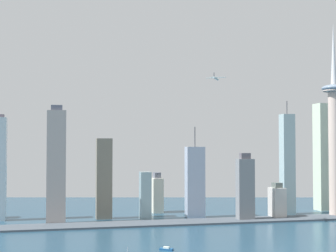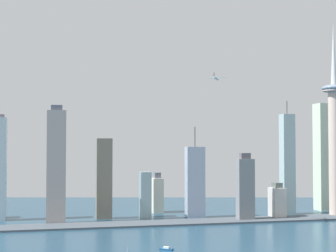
{
  "view_description": "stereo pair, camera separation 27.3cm",
  "coord_description": "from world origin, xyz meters",
  "px_view_note": "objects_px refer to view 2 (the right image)",
  "views": [
    {
      "loc": [
        -144.43,
        -160.2,
        102.48
      ],
      "look_at": [
        4.99,
        490.79,
        127.61
      ],
      "focal_mm": 54.53,
      "sensor_mm": 36.0,
      "label": 1
    },
    {
      "loc": [
        -144.16,
        -160.26,
        102.48
      ],
      "look_at": [
        4.99,
        490.79,
        127.61
      ],
      "focal_mm": 54.53,
      "sensor_mm": 36.0,
      "label": 2
    }
  ],
  "objects_px": {
    "airplane": "(216,78)",
    "skyscraper_10": "(322,157)",
    "skyscraper_7": "(245,189)",
    "boat_6": "(166,249)",
    "skyscraper_9": "(277,202)",
    "skyscraper_2": "(56,166)",
    "skyscraper_1": "(157,194)",
    "observation_tower": "(334,130)",
    "skyscraper_0": "(287,164)",
    "skyscraper_6": "(145,196)",
    "skyscraper_8": "(104,178)",
    "skyscraper_5": "(195,182)"
  },
  "relations": [
    {
      "from": "skyscraper_1",
      "to": "skyscraper_10",
      "type": "height_order",
      "value": "skyscraper_10"
    },
    {
      "from": "skyscraper_6",
      "to": "skyscraper_10",
      "type": "xyz_separation_m",
      "value": [
        290.5,
        34.36,
        51.41
      ]
    },
    {
      "from": "skyscraper_0",
      "to": "skyscraper_6",
      "type": "relative_size",
      "value": 2.57
    },
    {
      "from": "skyscraper_9",
      "to": "boat_6",
      "type": "distance_m",
      "value": 268.76
    },
    {
      "from": "skyscraper_0",
      "to": "skyscraper_8",
      "type": "bearing_deg",
      "value": 176.78
    },
    {
      "from": "skyscraper_5",
      "to": "observation_tower",
      "type": "bearing_deg",
      "value": -9.3
    },
    {
      "from": "skyscraper_9",
      "to": "skyscraper_2",
      "type": "bearing_deg",
      "value": 176.6
    },
    {
      "from": "skyscraper_2",
      "to": "skyscraper_1",
      "type": "bearing_deg",
      "value": 27.53
    },
    {
      "from": "skyscraper_2",
      "to": "boat_6",
      "type": "xyz_separation_m",
      "value": [
        103.8,
        -196.22,
        -74.04
      ]
    },
    {
      "from": "skyscraper_7",
      "to": "skyscraper_0",
      "type": "bearing_deg",
      "value": 28.59
    },
    {
      "from": "skyscraper_0",
      "to": "skyscraper_8",
      "type": "xyz_separation_m",
      "value": [
        -270.64,
        15.22,
        -18.47
      ]
    },
    {
      "from": "skyscraper_5",
      "to": "skyscraper_10",
      "type": "xyz_separation_m",
      "value": [
        218.48,
        32.49,
        33.95
      ]
    },
    {
      "from": "skyscraper_5",
      "to": "skyscraper_7",
      "type": "distance_m",
      "value": 73.79
    },
    {
      "from": "skyscraper_6",
      "to": "skyscraper_10",
      "type": "distance_m",
      "value": 297.01
    },
    {
      "from": "skyscraper_2",
      "to": "boat_6",
      "type": "bearing_deg",
      "value": -62.12
    },
    {
      "from": "skyscraper_8",
      "to": "airplane",
      "type": "relative_size",
      "value": 4.83
    },
    {
      "from": "skyscraper_9",
      "to": "skyscraper_8",
      "type": "bearing_deg",
      "value": 168.36
    },
    {
      "from": "skyscraper_1",
      "to": "skyscraper_8",
      "type": "xyz_separation_m",
      "value": [
        -85.53,
        -47.87,
        28.14
      ]
    },
    {
      "from": "skyscraper_9",
      "to": "airplane",
      "type": "height_order",
      "value": "airplane"
    },
    {
      "from": "skyscraper_2",
      "to": "skyscraper_8",
      "type": "distance_m",
      "value": 75.25
    },
    {
      "from": "skyscraper_2",
      "to": "skyscraper_10",
      "type": "relative_size",
      "value": 0.92
    },
    {
      "from": "skyscraper_5",
      "to": "skyscraper_6",
      "type": "distance_m",
      "value": 74.13
    },
    {
      "from": "skyscraper_7",
      "to": "airplane",
      "type": "xyz_separation_m",
      "value": [
        -51.94,
        -32.13,
        145.14
      ]
    },
    {
      "from": "skyscraper_7",
      "to": "skyscraper_1",
      "type": "bearing_deg",
      "value": 132.41
    },
    {
      "from": "skyscraper_2",
      "to": "skyscraper_10",
      "type": "distance_m",
      "value": 414.14
    },
    {
      "from": "skyscraper_1",
      "to": "skyscraper_9",
      "type": "xyz_separation_m",
      "value": [
        152.57,
        -96.91,
        -5.12
      ]
    },
    {
      "from": "skyscraper_10",
      "to": "skyscraper_5",
      "type": "bearing_deg",
      "value": -171.54
    },
    {
      "from": "boat_6",
      "to": "skyscraper_5",
      "type": "bearing_deg",
      "value": 99.16
    },
    {
      "from": "skyscraper_7",
      "to": "boat_6",
      "type": "height_order",
      "value": "skyscraper_7"
    },
    {
      "from": "skyscraper_7",
      "to": "skyscraper_9",
      "type": "relative_size",
      "value": 1.85
    },
    {
      "from": "skyscraper_7",
      "to": "observation_tower",
      "type": "bearing_deg",
      "value": 4.69
    },
    {
      "from": "skyscraper_2",
      "to": "skyscraper_6",
      "type": "distance_m",
      "value": 128.78
    },
    {
      "from": "skyscraper_0",
      "to": "skyscraper_7",
      "type": "bearing_deg",
      "value": -151.41
    },
    {
      "from": "skyscraper_1",
      "to": "airplane",
      "type": "xyz_separation_m",
      "value": [
        48.04,
        -141.61,
        160.72
      ]
    },
    {
      "from": "skyscraper_0",
      "to": "skyscraper_1",
      "type": "xyz_separation_m",
      "value": [
        -185.11,
        63.08,
        -46.61
      ]
    },
    {
      "from": "skyscraper_7",
      "to": "boat_6",
      "type": "relative_size",
      "value": 6.64
    },
    {
      "from": "skyscraper_8",
      "to": "skyscraper_9",
      "type": "relative_size",
      "value": 2.25
    },
    {
      "from": "boat_6",
      "to": "airplane",
      "type": "bearing_deg",
      "value": 86.54
    },
    {
      "from": "skyscraper_1",
      "to": "skyscraper_7",
      "type": "distance_m",
      "value": 149.08
    },
    {
      "from": "observation_tower",
      "to": "airplane",
      "type": "bearing_deg",
      "value": -167.31
    },
    {
      "from": "observation_tower",
      "to": "boat_6",
      "type": "height_order",
      "value": "observation_tower"
    },
    {
      "from": "observation_tower",
      "to": "skyscraper_6",
      "type": "relative_size",
      "value": 4.3
    },
    {
      "from": "skyscraper_0",
      "to": "airplane",
      "type": "distance_m",
      "value": 194.88
    },
    {
      "from": "skyscraper_6",
      "to": "skyscraper_9",
      "type": "xyz_separation_m",
      "value": [
        182.94,
        -30.22,
        -10.06
      ]
    },
    {
      "from": "observation_tower",
      "to": "skyscraper_9",
      "type": "relative_size",
      "value": 5.66
    },
    {
      "from": "skyscraper_0",
      "to": "boat_6",
      "type": "height_order",
      "value": "skyscraper_0"
    },
    {
      "from": "airplane",
      "to": "skyscraper_10",
      "type": "bearing_deg",
      "value": -30.76
    },
    {
      "from": "skyscraper_10",
      "to": "skyscraper_2",
      "type": "bearing_deg",
      "value": -173.55
    },
    {
      "from": "skyscraper_6",
      "to": "airplane",
      "type": "relative_size",
      "value": 2.82
    },
    {
      "from": "observation_tower",
      "to": "skyscraper_7",
      "type": "xyz_separation_m",
      "value": [
        -142.77,
        -11.72,
        -80.62
      ]
    }
  ]
}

